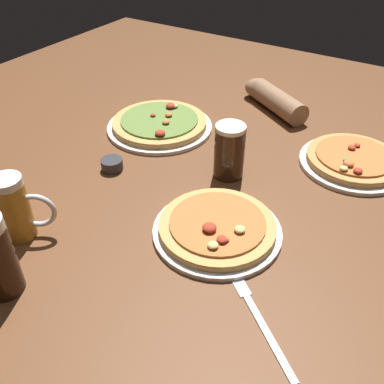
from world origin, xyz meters
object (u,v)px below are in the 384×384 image
at_px(ramekin_sauce, 112,164).
at_px(pizza_plate_side, 353,160).
at_px(pizza_plate_far, 160,124).
at_px(diner_arm, 272,98).
at_px(beer_mug_dark, 17,208).
at_px(beer_mug_amber, 229,150).
at_px(fork_left, 262,323).
at_px(pizza_plate_near, 217,228).

bearing_deg(ramekin_sauce, pizza_plate_side, 33.89).
relative_size(pizza_plate_far, ramekin_sauce, 5.57).
height_order(pizza_plate_far, diner_arm, diner_arm).
bearing_deg(beer_mug_dark, diner_arm, 76.78).
xyz_separation_m(pizza_plate_side, beer_mug_amber, (-0.28, -0.23, 0.06)).
height_order(beer_mug_dark, diner_arm, beer_mug_dark).
bearing_deg(beer_mug_dark, ramekin_sauce, 91.00).
xyz_separation_m(pizza_plate_side, ramekin_sauce, (-0.57, -0.38, -0.00)).
bearing_deg(pizza_plate_side, beer_mug_amber, -140.99).
bearing_deg(beer_mug_amber, pizza_plate_far, 160.63).
relative_size(pizza_plate_side, fork_left, 1.52).
bearing_deg(pizza_plate_side, ramekin_sauce, -146.11).
height_order(ramekin_sauce, diner_arm, diner_arm).
distance_m(pizza_plate_far, fork_left, 0.78).
relative_size(ramekin_sauce, diner_arm, 0.22).
relative_size(pizza_plate_near, diner_arm, 1.08).
relative_size(pizza_plate_near, pizza_plate_side, 1.00).
relative_size(beer_mug_dark, fork_left, 0.81).
relative_size(beer_mug_amber, ramekin_sauce, 2.50).
height_order(pizza_plate_side, beer_mug_amber, beer_mug_amber).
bearing_deg(diner_arm, pizza_plate_far, -126.16).
relative_size(pizza_plate_side, beer_mug_dark, 1.88).
xyz_separation_m(beer_mug_amber, diner_arm, (-0.07, 0.44, -0.04)).
distance_m(pizza_plate_far, ramekin_sauce, 0.26).
distance_m(pizza_plate_near, ramekin_sauce, 0.39).
bearing_deg(fork_left, diner_arm, 112.82).
bearing_deg(beer_mug_dark, pizza_plate_side, 51.15).
distance_m(beer_mug_dark, beer_mug_amber, 0.55).
distance_m(ramekin_sauce, fork_left, 0.62).
bearing_deg(diner_arm, beer_mug_amber, -81.47).
height_order(pizza_plate_side, fork_left, pizza_plate_side).
distance_m(pizza_plate_near, diner_arm, 0.69).
xyz_separation_m(beer_mug_dark, beer_mug_amber, (0.28, 0.47, -0.00)).
distance_m(beer_mug_amber, diner_arm, 0.45).
height_order(pizza_plate_near, diner_arm, diner_arm).
height_order(ramekin_sauce, fork_left, ramekin_sauce).
bearing_deg(beer_mug_dark, pizza_plate_near, 32.76).
distance_m(pizza_plate_far, pizza_plate_side, 0.60).
bearing_deg(beer_mug_amber, diner_arm, 98.53).
distance_m(pizza_plate_near, beer_mug_amber, 0.25).
relative_size(pizza_plate_near, ramekin_sauce, 4.92).
xyz_separation_m(beer_mug_dark, ramekin_sauce, (-0.01, 0.32, -0.06)).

